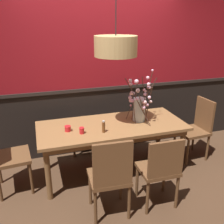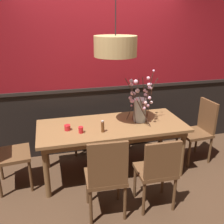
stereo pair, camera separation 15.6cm
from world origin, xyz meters
name	(u,v)px [view 1 (the left image)]	position (x,y,z in m)	size (l,w,h in m)	color
ground_plane	(112,171)	(0.00, 0.00, 0.00)	(24.00, 24.00, 0.00)	#4C3321
back_wall	(97,66)	(0.00, 0.77, 1.40)	(5.39, 0.14, 2.81)	black
dining_table	(112,130)	(0.00, 0.00, 0.66)	(2.00, 0.86, 0.74)	olive
chair_far_side_left	(82,121)	(-0.27, 0.81, 0.50)	(0.44, 0.40, 0.90)	brown
chair_head_east_end	(197,126)	(1.39, 0.02, 0.52)	(0.46, 0.43, 0.95)	brown
chair_near_side_right	(160,168)	(0.31, -0.85, 0.52)	(0.44, 0.39, 0.90)	brown
chair_head_west_end	(5,154)	(-1.39, 0.00, 0.52)	(0.47, 0.50, 0.91)	brown
chair_near_side_left	(110,175)	(-0.28, -0.84, 0.54)	(0.46, 0.43, 0.97)	brown
chair_far_side_right	(113,115)	(0.28, 0.83, 0.53)	(0.42, 0.39, 0.96)	brown
vase_with_blossoms	(139,107)	(0.40, 0.02, 0.94)	(0.47, 0.54, 0.71)	silver
candle_holder_nearer_center	(82,130)	(-0.45, -0.15, 0.78)	(0.07, 0.07, 0.08)	red
candle_holder_nearer_edge	(68,128)	(-0.60, -0.03, 0.78)	(0.08, 0.08, 0.07)	red
condiment_bottle	(104,127)	(-0.17, -0.20, 0.82)	(0.04, 0.04, 0.16)	brown
pendant_lamp	(116,46)	(0.02, -0.08, 1.79)	(0.52, 0.52, 1.15)	tan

